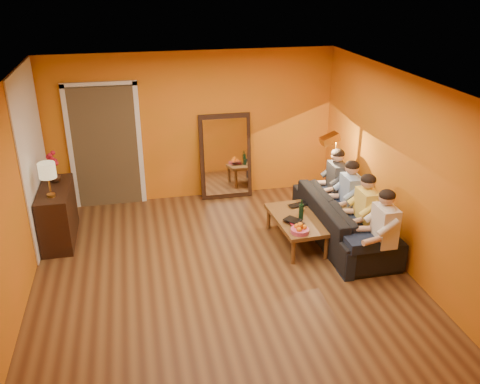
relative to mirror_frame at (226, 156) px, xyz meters
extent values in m
cube|color=brown|center=(-0.55, -2.63, -0.76)|extent=(5.00, 5.50, 0.00)
cube|color=white|center=(-0.55, -2.63, 1.84)|extent=(5.00, 5.50, 0.00)
cube|color=orange|center=(-0.55, 0.12, 0.54)|extent=(5.00, 0.00, 2.60)
cube|color=orange|center=(-3.05, -2.63, 0.54)|extent=(0.00, 5.50, 2.60)
cube|color=orange|center=(1.95, -2.63, 0.54)|extent=(0.00, 5.50, 2.60)
cube|color=white|center=(-3.04, -0.88, 0.54)|extent=(0.02, 1.90, 2.58)
cube|color=#3F2D19|center=(-2.05, 0.20, 0.29)|extent=(1.06, 0.30, 2.10)
cube|color=white|center=(-2.62, 0.08, 0.29)|extent=(0.08, 0.06, 2.20)
cube|color=white|center=(-1.48, 0.08, 0.29)|extent=(0.08, 0.06, 2.20)
cube|color=white|center=(-2.05, 0.08, 1.36)|extent=(1.22, 0.06, 0.08)
cube|color=black|center=(0.00, 0.00, 0.00)|extent=(0.92, 0.27, 1.51)
cube|color=white|center=(0.00, -0.04, 0.00)|extent=(0.78, 0.21, 1.35)
cube|color=black|center=(-2.79, -1.08, -0.34)|extent=(0.44, 1.18, 0.85)
imported|color=black|center=(1.45, -1.97, -0.43)|extent=(2.29, 0.89, 0.67)
cylinder|color=black|center=(0.75, -2.01, -0.18)|extent=(0.07, 0.07, 0.31)
imported|color=#B27F3F|center=(0.82, -1.84, -0.30)|extent=(0.12, 0.12, 0.09)
imported|color=black|center=(0.88, -1.61, -0.33)|extent=(0.39, 0.30, 0.03)
imported|color=black|center=(0.52, -2.16, -0.33)|extent=(0.30, 0.33, 0.03)
imported|color=#AD1324|center=(0.53, -2.15, -0.31)|extent=(0.17, 0.23, 0.02)
imported|color=black|center=(0.52, -2.17, -0.29)|extent=(0.28, 0.30, 0.02)
imported|color=black|center=(-2.79, -0.83, 0.19)|extent=(0.18, 0.18, 0.19)
camera|label=1|loc=(-1.56, -8.39, 3.06)|focal=38.00mm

